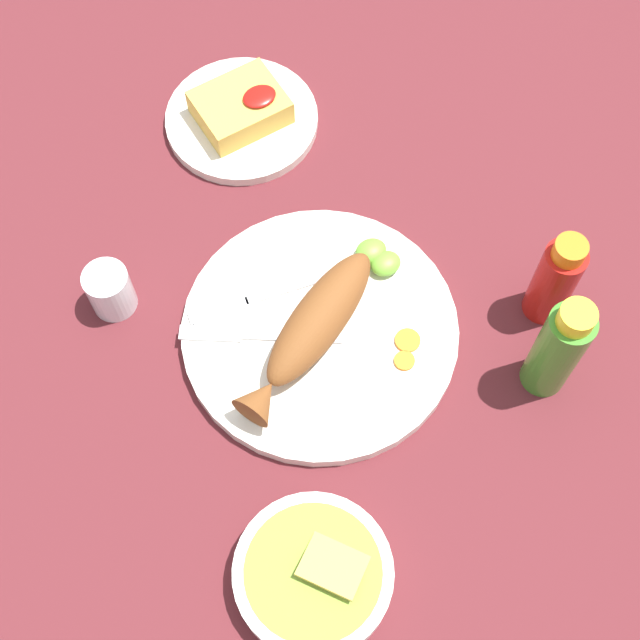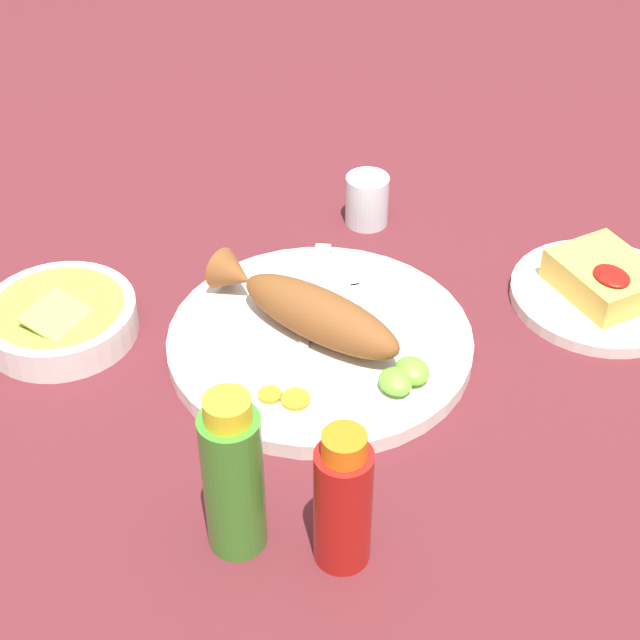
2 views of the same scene
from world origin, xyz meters
TOP-DOWN VIEW (x-y plane):
  - ground_plane at (0.00, 0.00)m, footprint 4.00×4.00m
  - main_plate at (0.00, 0.00)m, footprint 0.32×0.32m
  - fried_fish at (-0.01, -0.01)m, footprint 0.23×0.15m
  - fork_near at (-0.07, 0.03)m, footprint 0.16×0.12m
  - fork_far at (-0.04, 0.07)m, footprint 0.18×0.05m
  - carrot_slice_near at (0.06, -0.08)m, footprint 0.02×0.02m
  - carrot_slice_mid at (0.08, -0.07)m, footprint 0.03×0.03m
  - lime_wedge_main at (0.11, 0.03)m, footprint 0.04×0.03m
  - lime_wedge_side at (0.10, 0.05)m, footprint 0.04×0.03m
  - hot_sauce_bottle_red at (0.24, -0.10)m, footprint 0.05×0.05m
  - hot_sauce_bottle_green at (0.19, -0.18)m, footprint 0.05×0.05m
  - salt_cup at (-0.18, 0.16)m, footprint 0.05×0.05m
  - side_plate_fries at (0.07, 0.31)m, footprint 0.20×0.20m
  - fries_pile at (0.07, 0.31)m, footprint 0.11×0.09m
  - guacamole_bowl at (-0.15, -0.23)m, footprint 0.16×0.16m

SIDE VIEW (x-z plane):
  - ground_plane at x=0.00m, z-range 0.00..0.00m
  - side_plate_fries at x=0.07m, z-range 0.00..0.01m
  - main_plate at x=0.00m, z-range 0.00..0.02m
  - fork_near at x=-0.07m, z-range 0.02..0.02m
  - fork_far at x=-0.04m, z-range 0.02..0.02m
  - carrot_slice_near at x=0.06m, z-range 0.02..0.02m
  - carrot_slice_mid at x=0.08m, z-range 0.02..0.02m
  - guacamole_bowl at x=-0.15m, z-range 0.00..0.04m
  - salt_cup at x=-0.18m, z-range 0.00..0.06m
  - lime_wedge_main at x=0.11m, z-range 0.02..0.04m
  - lime_wedge_side at x=0.10m, z-range 0.02..0.04m
  - fries_pile at x=0.07m, z-range 0.01..0.05m
  - fried_fish at x=-0.01m, z-range 0.02..0.07m
  - hot_sauce_bottle_red at x=0.24m, z-range 0.00..0.14m
  - hot_sauce_bottle_green at x=0.19m, z-range 0.00..0.16m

